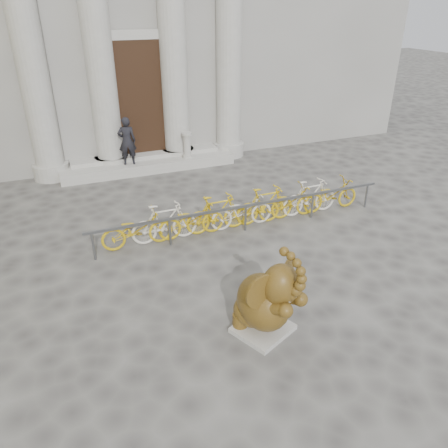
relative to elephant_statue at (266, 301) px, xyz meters
name	(u,v)px	position (x,y,z in m)	size (l,w,h in m)	color
ground	(274,340)	(0.07, -0.27, -0.68)	(80.00, 80.00, 0.00)	#474442
entrance_steps	(149,164)	(0.07, 9.13, -0.50)	(6.00, 1.20, 0.36)	#A8A59E
elephant_statue	(266,301)	(0.00, 0.00, 0.00)	(1.28, 1.49, 1.88)	#A8A59E
bike_rack	(242,209)	(1.30, 3.92, -0.18)	(8.00, 0.53, 1.00)	slate
pedestrian	(127,141)	(-0.64, 8.90, 0.48)	(0.58, 0.38, 1.60)	black
balustrade_post	(187,146)	(1.41, 8.83, 0.09)	(0.36, 0.36, 0.89)	#A8A59E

